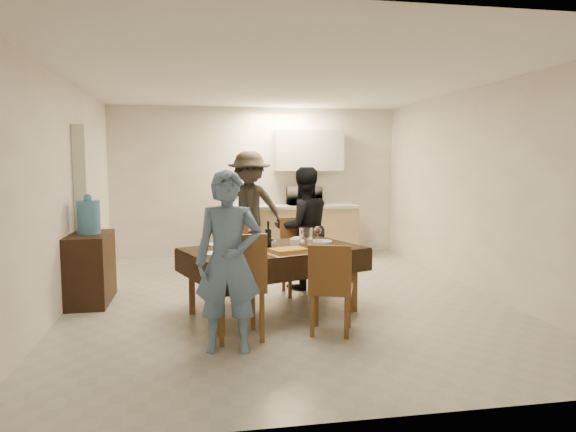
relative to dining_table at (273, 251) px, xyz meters
name	(u,v)px	position (x,y,z in m)	size (l,w,h in m)	color
floor	(285,298)	(0.23, 0.56, -0.69)	(5.00, 6.00, 0.02)	#ABABA6
ceiling	(285,80)	(0.23, 0.56, 1.91)	(5.00, 6.00, 0.02)	white
wall_back	(256,182)	(0.23, 3.56, 0.61)	(5.00, 0.02, 2.60)	silver
wall_front	(368,219)	(0.23, -2.44, 0.61)	(5.00, 0.02, 2.60)	silver
wall_left	(62,194)	(-2.27, 0.56, 0.61)	(0.02, 6.00, 2.60)	silver
wall_right	(478,190)	(2.73, 0.56, 0.61)	(0.02, 6.00, 2.60)	silver
stub_partition	(92,207)	(-2.19, 1.76, 0.36)	(0.15, 1.40, 2.10)	beige
kitchen_base_cabinet	(293,233)	(0.83, 3.24, -0.26)	(2.20, 0.60, 0.86)	tan
kitchen_worktop	(293,206)	(0.83, 3.24, 0.20)	(2.24, 0.64, 0.05)	#B7B6B2
upper_cabinet	(309,151)	(1.13, 3.38, 1.16)	(1.20, 0.34, 0.70)	silver
dining_table	(273,251)	(0.00, 0.00, 0.00)	(2.11, 1.65, 0.72)	black
chair_near_left	(238,276)	(-0.45, -0.85, -0.07)	(0.51, 0.51, 0.55)	brown
chair_near_right	(333,280)	(0.45, -0.83, -0.15)	(0.51, 0.53, 0.48)	brown
chair_far_left	(228,248)	(-0.45, 0.65, -0.06)	(0.60, 0.61, 0.55)	brown
chair_far_right	(302,249)	(0.45, 0.66, -0.11)	(0.45, 0.45, 0.51)	brown
console	(91,268)	(-2.05, 0.79, -0.28)	(0.44, 0.88, 0.82)	black
water_jug	(89,217)	(-2.05, 0.79, 0.32)	(0.26, 0.26, 0.39)	#4886B8
wine_bottle	(268,234)	(-0.05, 0.05, 0.18)	(0.07, 0.07, 0.29)	black
water_pitcher	(306,237)	(0.35, -0.05, 0.14)	(0.14, 0.14, 0.22)	white
savoury_tart	(289,251)	(0.10, -0.38, 0.06)	(0.42, 0.31, 0.05)	gold
salad_bowl	(297,241)	(0.30, 0.18, 0.07)	(0.17, 0.17, 0.07)	white
mushroom_dish	(265,242)	(-0.05, 0.28, 0.05)	(0.22, 0.22, 0.04)	white
wine_glass_a	(224,245)	(-0.55, -0.25, 0.12)	(0.08, 0.08, 0.18)	white
wine_glass_b	(317,234)	(0.55, 0.25, 0.13)	(0.09, 0.09, 0.20)	white
wine_glass_c	(252,235)	(-0.20, 0.30, 0.14)	(0.09, 0.09, 0.21)	white
plate_near_left	(219,254)	(-0.60, -0.30, 0.04)	(0.28, 0.28, 0.02)	white
plate_near_right	(334,250)	(0.60, -0.30, 0.04)	(0.29, 0.29, 0.02)	white
plate_far_left	(217,244)	(-0.60, 0.30, 0.04)	(0.24, 0.24, 0.01)	white
plate_far_right	(321,241)	(0.60, 0.30, 0.04)	(0.27, 0.27, 0.02)	white
microwave	(304,196)	(1.02, 3.24, 0.38)	(0.57, 0.38, 0.31)	silver
person_near	(228,261)	(-0.55, -1.05, 0.10)	(0.58, 0.38, 1.58)	#57779E
person_far	(303,228)	(0.55, 1.05, 0.10)	(0.77, 0.60, 1.59)	black
person_kitchen	(250,208)	(0.03, 2.79, 0.22)	(1.18, 0.68, 1.82)	black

